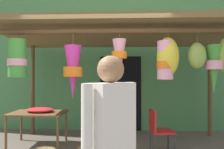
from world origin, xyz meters
The scene contains 6 objects.
shop_facade centered at (0.00, 2.55, 2.29)m, with size 9.32×0.29×4.59m.
market_stall_canopy centered at (0.47, 0.92, 2.15)m, with size 4.92×2.15×2.54m.
display_table centered at (-1.35, 1.08, 0.62)m, with size 1.14×0.77×0.70m.
flower_heap_on_table centered at (-1.29, 1.07, 0.75)m, with size 0.59×0.41×0.10m.
folding_chair centered at (1.11, 0.59, 0.50)m, with size 0.45×0.45×0.84m.
vendor_in_orange centered at (0.34, -1.75, 0.96)m, with size 0.42×0.48×1.64m.
Camera 1 is at (0.43, -3.53, 1.47)m, focal length 35.21 mm.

